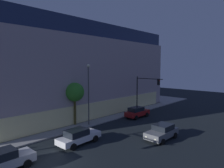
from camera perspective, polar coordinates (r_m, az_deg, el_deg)
ground_plane at (r=18.59m, az=-17.19°, el=-20.97°), size 120.00×120.00×0.00m
modern_building at (r=43.92m, az=-16.88°, el=3.91°), size 34.80×32.14×14.84m
traffic_light_far_corner at (r=34.57m, az=9.36°, el=-1.15°), size 0.32×5.09×6.18m
street_lamp_sidewalk at (r=26.98m, az=-6.74°, el=-0.89°), size 0.44×0.44×8.26m
sidewalk_tree at (r=27.42m, az=-10.61°, el=-2.36°), size 2.56×2.56×5.76m
car_silver at (r=18.58m, az=-28.40°, el=-18.57°), size 4.24×2.07×1.65m
car_white at (r=21.75m, az=-9.59°, el=-14.52°), size 4.85×2.19×1.61m
car_grey at (r=23.52m, az=14.09°, el=-13.09°), size 4.38×2.19×1.61m
car_red at (r=32.14m, az=7.16°, el=-7.96°), size 4.43×2.09×1.67m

